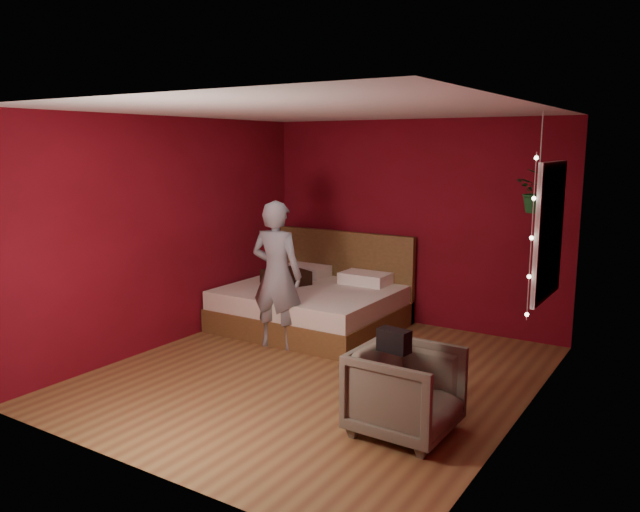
{
  "coord_description": "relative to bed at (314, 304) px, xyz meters",
  "views": [
    {
      "loc": [
        3.24,
        -5.03,
        2.28
      ],
      "look_at": [
        -0.22,
        0.4,
        1.13
      ],
      "focal_mm": 35.0,
      "sensor_mm": 36.0,
      "label": 1
    }
  ],
  "objects": [
    {
      "name": "bed",
      "position": [
        0.0,
        0.0,
        0.0
      ],
      "size": [
        2.06,
        1.75,
        1.13
      ],
      "color": "brown",
      "rests_on": "ground"
    },
    {
      "name": "fairy_lights",
      "position": [
        2.89,
        -1.05,
        1.2
      ],
      "size": [
        0.04,
        0.04,
        1.45
      ],
      "color": "silver",
      "rests_on": "room_walls"
    },
    {
      "name": "throw_pillow",
      "position": [
        -0.39,
        -0.07,
        0.31
      ],
      "size": [
        0.64,
        0.64,
        0.17
      ],
      "primitive_type": "cube",
      "rotation": [
        0.0,
        0.0,
        -0.4
      ],
      "color": "black",
      "rests_on": "bed"
    },
    {
      "name": "room_walls",
      "position": [
        0.95,
        -1.42,
        1.38
      ],
      "size": [
        4.04,
        4.54,
        2.62
      ],
      "color": "maroon",
      "rests_on": "ground"
    },
    {
      "name": "window",
      "position": [
        2.92,
        -0.52,
        1.2
      ],
      "size": [
        0.05,
        0.97,
        1.27
      ],
      "color": "white",
      "rests_on": "room_walls"
    },
    {
      "name": "floor",
      "position": [
        0.95,
        -1.42,
        -0.3
      ],
      "size": [
        4.5,
        4.5,
        0.0
      ],
      "primitive_type": "plane",
      "color": "olive",
      "rests_on": "ground"
    },
    {
      "name": "handbag",
      "position": [
        2.2,
        -2.26,
        0.5
      ],
      "size": [
        0.26,
        0.16,
        0.18
      ],
      "primitive_type": "cube",
      "rotation": [
        0.0,
        0.0,
        -0.14
      ],
      "color": "black",
      "rests_on": "armchair"
    },
    {
      "name": "armchair",
      "position": [
        2.25,
        -2.13,
        0.06
      ],
      "size": [
        0.79,
        0.77,
        0.71
      ],
      "primitive_type": "imported",
      "rotation": [
        0.0,
        0.0,
        1.55
      ],
      "color": "#666451",
      "rests_on": "ground"
    },
    {
      "name": "person",
      "position": [
        0.09,
        -0.92,
        0.55
      ],
      "size": [
        0.66,
        0.47,
        1.68
      ],
      "primitive_type": "imported",
      "rotation": [
        0.0,
        0.0,
        3.27
      ],
      "color": "gray",
      "rests_on": "ground"
    },
    {
      "name": "hanging_plant",
      "position": [
        2.71,
        -0.13,
        1.54
      ],
      "size": [
        0.47,
        0.44,
        0.98
      ],
      "color": "silver",
      "rests_on": "room_walls"
    }
  ]
}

